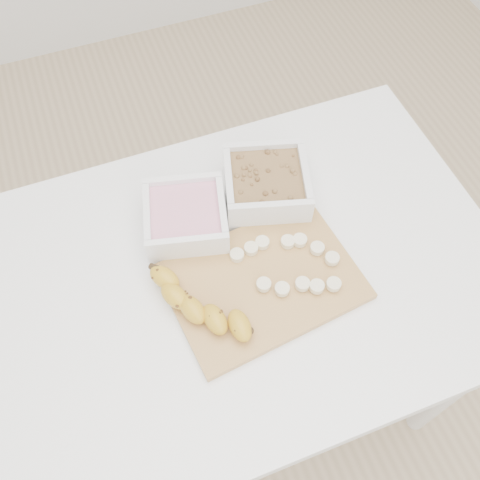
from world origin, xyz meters
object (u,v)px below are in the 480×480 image
object	(u,v)px
table	(245,291)
bowl_granola	(266,184)
bowl_yogurt	(186,217)
cutting_board	(263,282)
banana	(201,306)

from	to	relation	value
table	bowl_granola	xyz separation A→B (m)	(0.10, 0.15, 0.14)
bowl_yogurt	table	bearing A→B (deg)	-59.61
table	cutting_board	size ratio (longest dim) A/B	2.89
bowl_yogurt	banana	bearing A→B (deg)	-99.66
cutting_board	banana	xyz separation A→B (m)	(-0.13, -0.02, 0.03)
bowl_granola	banana	world-z (taller)	bowl_granola
table	bowl_granola	bearing A→B (deg)	55.40
table	bowl_yogurt	bearing A→B (deg)	120.39
banana	cutting_board	bearing A→B (deg)	-15.70
bowl_granola	cutting_board	bearing A→B (deg)	-113.73
bowl_yogurt	cutting_board	size ratio (longest dim) A/B	0.55
cutting_board	banana	world-z (taller)	banana
bowl_yogurt	bowl_granola	xyz separation A→B (m)	(0.18, 0.02, 0.00)
cutting_board	banana	size ratio (longest dim) A/B	1.59
table	bowl_yogurt	xyz separation A→B (m)	(-0.08, 0.13, 0.13)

